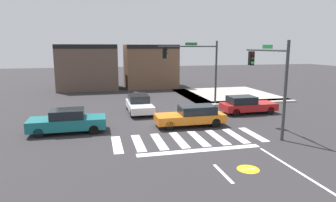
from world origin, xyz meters
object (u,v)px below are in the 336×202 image
traffic_signal_southeast (269,71)px  car_white (139,104)px  traffic_signal_northeast (195,61)px  car_red (246,105)px  car_teal (68,121)px  car_orange (192,116)px

traffic_signal_southeast → car_white: 10.91m
traffic_signal_northeast → car_red: size_ratio=1.33×
car_teal → car_orange: car_teal is taller
car_teal → car_red: bearing=-170.3°
traffic_signal_southeast → car_teal: bearing=77.0°
traffic_signal_northeast → car_white: (-5.34, -1.64, -3.37)m
car_teal → car_white: size_ratio=1.05×
car_red → car_white: car_red is taller
car_white → traffic_signal_northeast: bearing=107.1°
traffic_signal_northeast → car_red: 6.15m
traffic_signal_southeast → car_red: 6.28m
traffic_signal_northeast → traffic_signal_southeast: 9.44m
traffic_signal_northeast → car_teal: bearing=31.1°
traffic_signal_southeast → car_orange: 5.84m
traffic_signal_northeast → car_red: (3.19, -4.04, -3.37)m
traffic_signal_southeast → car_orange: (-4.16, 2.56, -3.20)m
traffic_signal_southeast → car_white: size_ratio=1.28×
traffic_signal_northeast → car_orange: bearing=70.5°
traffic_signal_northeast → car_white: bearing=17.1°
car_teal → car_white: (5.27, 4.76, -0.02)m
car_red → car_teal: car_teal is taller
car_white → traffic_signal_southeast: bearing=43.0°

